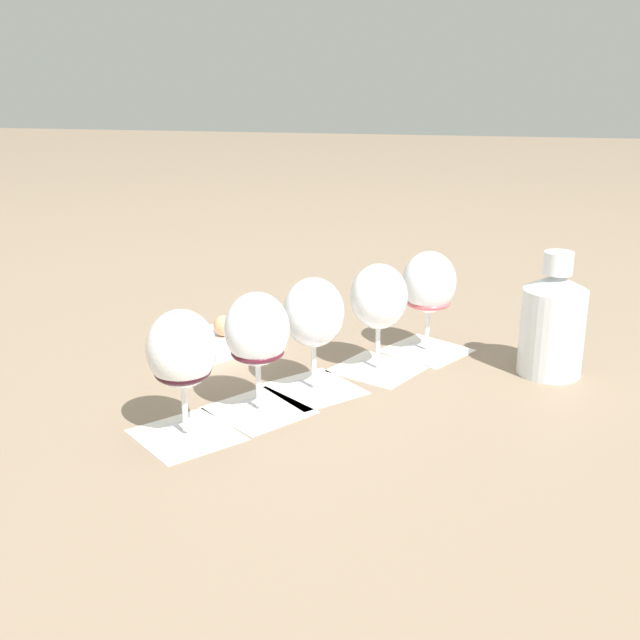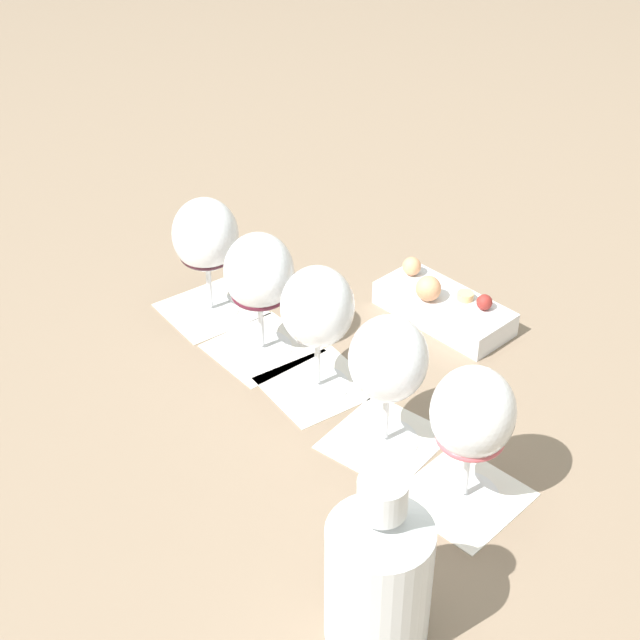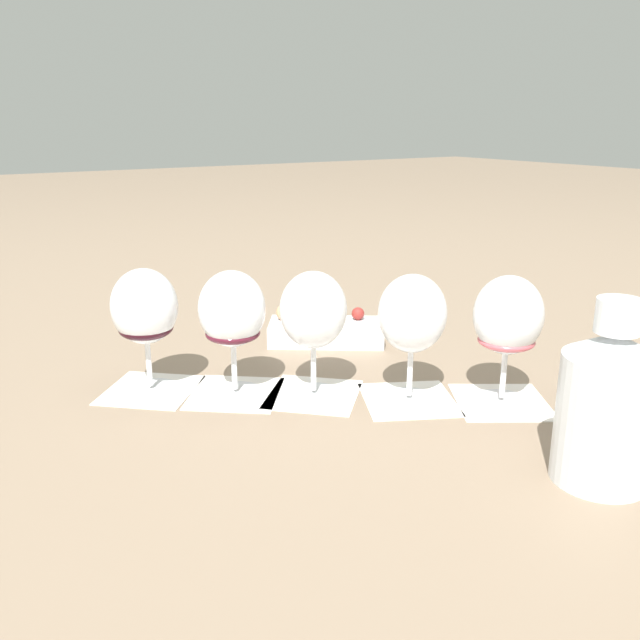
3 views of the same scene
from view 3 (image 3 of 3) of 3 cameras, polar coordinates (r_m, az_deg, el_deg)
The scene contains 13 objects.
ground_plane at distance 0.88m, azimuth 0.07°, elevation -6.33°, with size 8.00×8.00×0.00m, color #7F6B56.
tasting_card_0 at distance 0.88m, azimuth 15.01°, elevation -6.64°, with size 0.16×0.16×0.00m.
tasting_card_1 at distance 0.87m, azimuth 7.49°, elevation -6.63°, with size 0.15×0.15×0.00m.
tasting_card_2 at distance 0.88m, azimuth -0.55°, elevation -6.26°, with size 0.16×0.16×0.00m.
tasting_card_3 at distance 0.89m, azimuth -7.15°, elevation -6.11°, with size 0.16×0.16×0.00m.
tasting_card_4 at distance 0.92m, azimuth -14.06°, elevation -5.69°, with size 0.16×0.16×0.00m.
wine_glass_0 at distance 0.85m, azimuth 15.54°, elevation -0.10°, with size 0.08×0.08×0.16m.
wine_glass_1 at distance 0.83m, azimuth 7.76°, elevation -0.00°, with size 0.08×0.08×0.16m.
wine_glass_2 at distance 0.84m, azimuth -0.57°, elevation 0.33°, with size 0.08×0.08×0.16m.
wine_glass_3 at distance 0.85m, azimuth -7.40°, elevation 0.42°, with size 0.08×0.08×0.16m.
wine_glass_4 at distance 0.88m, azimuth -14.53°, elevation 0.60°, with size 0.08×0.08×0.16m.
ceramic_vase at distance 0.71m, azimuth 23.02°, elevation -6.58°, with size 0.09×0.09×0.18m.
snack_dish at distance 1.07m, azimuth 0.43°, elevation -0.86°, with size 0.17×0.19×0.07m.
Camera 3 is at (-0.68, 0.43, 0.34)m, focal length 38.00 mm.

